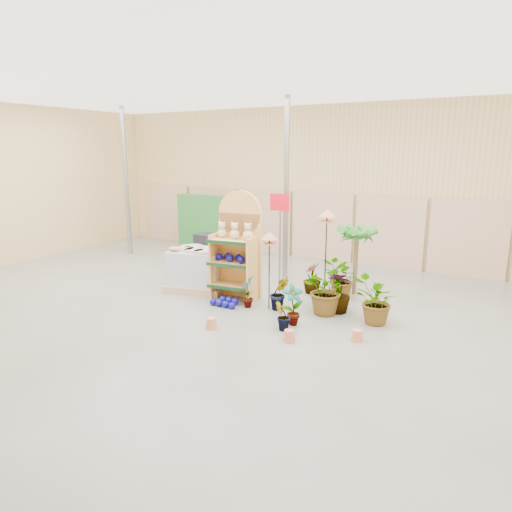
{
  "coord_description": "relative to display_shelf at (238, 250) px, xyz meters",
  "views": [
    {
      "loc": [
        5.09,
        -6.71,
        3.2
      ],
      "look_at": [
        0.3,
        1.5,
        1.0
      ],
      "focal_mm": 32.0,
      "sensor_mm": 36.0,
      "label": 1
    }
  ],
  "objects": [
    {
      "name": "charcoal_planters",
      "position": [
        -2.07,
        1.64,
        -0.59
      ],
      "size": [
        0.5,
        0.5,
        1.0
      ],
      "color": "black",
      "rests_on": "ground"
    },
    {
      "name": "gazing_balls_shelf",
      "position": [
        -0.0,
        -0.13,
        -0.15
      ],
      "size": [
        0.87,
        0.3,
        0.17
      ],
      "color": "#0F0C88",
      "rests_on": "display_shelf"
    },
    {
      "name": "trellis_stock",
      "position": [
        -3.64,
        3.71,
        -0.19
      ],
      "size": [
        2.0,
        0.3,
        1.8
      ],
      "primitive_type": "cube",
      "color": "#2A722E",
      "rests_on": "ground"
    },
    {
      "name": "potted_plant_3",
      "position": [
        2.27,
        0.22,
        -0.66
      ],
      "size": [
        0.54,
        0.54,
        0.84
      ],
      "primitive_type": "imported",
      "rotation": [
        0.0,
        0.0,
        3.3
      ],
      "color": "#297A25",
      "rests_on": "ground"
    },
    {
      "name": "potted_plant_1",
      "position": [
        1.17,
        -0.25,
        -0.73
      ],
      "size": [
        0.51,
        0.49,
        0.72
      ],
      "primitive_type": "imported",
      "rotation": [
        0.0,
        0.0,
        0.66
      ],
      "color": "#297A25",
      "rests_on": "ground"
    },
    {
      "name": "bird_table_right",
      "position": [
        1.95,
        0.24,
        0.84
      ],
      "size": [
        0.34,
        0.34,
        2.07
      ],
      "color": "black",
      "rests_on": "ground"
    },
    {
      "name": "potted_plant_9",
      "position": [
        1.74,
        -1.23,
        -0.81
      ],
      "size": [
        0.34,
        0.37,
        0.55
      ],
      "primitive_type": "imported",
      "rotation": [
        0.0,
        0.0,
        4.34
      ],
      "color": "#297A25",
      "rests_on": "ground"
    },
    {
      "name": "bird_table_back",
      "position": [
        -2.18,
        2.94,
        0.45
      ],
      "size": [
        0.34,
        0.34,
        1.66
      ],
      "color": "black",
      "rests_on": "ground"
    },
    {
      "name": "potted_plant_4",
      "position": [
        2.89,
        0.72,
        -0.75
      ],
      "size": [
        0.33,
        0.41,
        0.66
      ],
      "primitive_type": "imported",
      "rotation": [
        0.0,
        0.0,
        1.88
      ],
      "color": "#297A25",
      "rests_on": "ground"
    },
    {
      "name": "teddy_bears",
      "position": [
        0.02,
        -0.11,
        0.41
      ],
      "size": [
        0.87,
        0.22,
        0.36
      ],
      "color": "beige",
      "rests_on": "display_shelf"
    },
    {
      "name": "potted_plant_6",
      "position": [
        1.98,
        1.13,
        -0.66
      ],
      "size": [
        0.98,
        1.0,
        0.84
      ],
      "primitive_type": "imported",
      "rotation": [
        0.0,
        0.0,
        4.08
      ],
      "color": "#297A25",
      "rests_on": "ground"
    },
    {
      "name": "pallet_stack",
      "position": [
        -1.13,
        0.07,
        -0.61
      ],
      "size": [
        1.57,
        1.4,
        0.99
      ],
      "rotation": [
        0.0,
        0.0,
        0.24
      ],
      "color": "tan",
      "rests_on": "ground"
    },
    {
      "name": "palm",
      "position": [
        2.16,
        1.56,
        0.33
      ],
      "size": [
        0.7,
        0.7,
        1.67
      ],
      "color": "brown",
      "rests_on": "ground"
    },
    {
      "name": "bird_table_front",
      "position": [
        0.94,
        -0.29,
        0.4
      ],
      "size": [
        0.34,
        0.34,
        1.61
      ],
      "color": "black",
      "rests_on": "ground"
    },
    {
      "name": "potted_plant_2",
      "position": [
        2.05,
        0.02,
        -0.57
      ],
      "size": [
        0.97,
        1.06,
        1.03
      ],
      "primitive_type": "imported",
      "rotation": [
        0.0,
        0.0,
        1.76
      ],
      "color": "#297A25",
      "rests_on": "ground"
    },
    {
      "name": "offer_sign",
      "position": [
        0.26,
        1.49,
        0.48
      ],
      "size": [
        0.5,
        0.08,
        2.2
      ],
      "color": "gray",
      "rests_on": "ground"
    },
    {
      "name": "potted_plant_11",
      "position": [
        1.3,
        1.13,
        -0.73
      ],
      "size": [
        0.55,
        0.55,
        0.71
      ],
      "primitive_type": "imported",
      "rotation": [
        0.0,
        0.0,
        5.3
      ],
      "color": "#297A25",
      "rests_on": "ground"
    },
    {
      "name": "room",
      "position": [
        0.16,
        -0.58,
        1.13
      ],
      "size": [
        15.2,
        12.1,
        4.7
      ],
      "color": "slate",
      "rests_on": "ground"
    },
    {
      "name": "display_shelf",
      "position": [
        0.0,
        0.0,
        0.0
      ],
      "size": [
        1.07,
        0.75,
        2.38
      ],
      "rotation": [
        0.0,
        0.0,
        0.13
      ],
      "color": "#DA9B52",
      "rests_on": "ground"
    },
    {
      "name": "potted_plant_10",
      "position": [
        3.1,
        -0.07,
        -0.63
      ],
      "size": [
        0.99,
        1.05,
        0.92
      ],
      "primitive_type": "imported",
      "rotation": [
        0.0,
        0.0,
        4.29
      ],
      "color": "#297A25",
      "rests_on": "ground"
    },
    {
      "name": "gazing_balls_floor",
      "position": [
        0.07,
        -0.61,
        -1.01
      ],
      "size": [
        0.63,
        0.39,
        0.15
      ],
      "color": "#0F0C88",
      "rests_on": "ground"
    },
    {
      "name": "potted_plant_0",
      "position": [
        0.52,
        -0.45,
        -0.75
      ],
      "size": [
        0.42,
        0.43,
        0.67
      ],
      "primitive_type": "imported",
      "rotation": [
        0.0,
        0.0,
        5.45
      ],
      "color": "#297A25",
      "rests_on": "ground"
    },
    {
      "name": "potted_plant_8",
      "position": [
        1.78,
        -0.89,
        -0.69
      ],
      "size": [
        0.48,
        0.5,
        0.79
      ],
      "primitive_type": "imported",
      "rotation": [
        0.0,
        0.0,
        0.87
      ],
      "color": "#297A25",
      "rests_on": "ground"
    }
  ]
}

